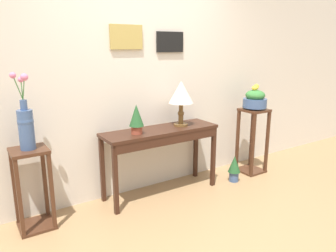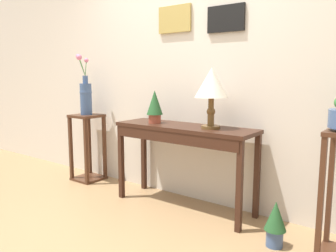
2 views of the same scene
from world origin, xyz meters
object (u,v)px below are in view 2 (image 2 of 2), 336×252
object	(u,v)px
potted_plant_floor	(275,222)
flower_vase_tall_left	(86,94)
potted_plant_on_console	(155,105)
console_table	(182,137)
table_lamp	(211,86)
pedestal_stand_left	(88,148)

from	to	relation	value
potted_plant_floor	flower_vase_tall_left	bearing A→B (deg)	174.00
flower_vase_tall_left	potted_plant_on_console	bearing A→B (deg)	-2.81
console_table	table_lamp	bearing A→B (deg)	4.98
console_table	potted_plant_floor	size ratio (longest dim) A/B	3.93
table_lamp	potted_plant_on_console	world-z (taller)	table_lamp
console_table	pedestal_stand_left	size ratio (longest dim) A/B	1.72
table_lamp	flower_vase_tall_left	world-z (taller)	flower_vase_tall_left
console_table	pedestal_stand_left	world-z (taller)	pedestal_stand_left
console_table	table_lamp	world-z (taller)	table_lamp
flower_vase_tall_left	potted_plant_floor	world-z (taller)	flower_vase_tall_left
table_lamp	potted_plant_on_console	bearing A→B (deg)	-176.78
pedestal_stand_left	flower_vase_tall_left	world-z (taller)	flower_vase_tall_left
console_table	flower_vase_tall_left	distance (m)	1.44
table_lamp	potted_plant_floor	bearing A→B (deg)	-18.56
potted_plant_floor	potted_plant_on_console	bearing A→B (deg)	171.35
potted_plant_on_console	pedestal_stand_left	bearing A→B (deg)	177.05
pedestal_stand_left	table_lamp	bearing A→B (deg)	-0.74
potted_plant_on_console	pedestal_stand_left	world-z (taller)	potted_plant_on_console
potted_plant_on_console	potted_plant_floor	bearing A→B (deg)	-8.65
console_table	flower_vase_tall_left	bearing A→B (deg)	178.21
table_lamp	potted_plant_floor	distance (m)	1.20
table_lamp	potted_plant_on_console	xyz separation A→B (m)	(-0.60, -0.03, -0.20)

